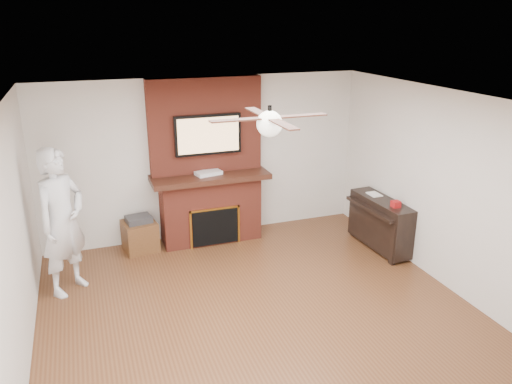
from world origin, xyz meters
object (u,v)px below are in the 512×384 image
object	(u,v)px
person	(62,222)
piano	(380,222)
side_table	(140,234)
fireplace	(209,178)

from	to	relation	value
person	piano	size ratio (longest dim) A/B	1.56
person	piano	world-z (taller)	person
side_table	person	bearing A→B (deg)	-147.16
fireplace	person	size ratio (longest dim) A/B	1.33
fireplace	piano	size ratio (longest dim) A/B	2.07
fireplace	person	distance (m)	2.31
fireplace	person	xyz separation A→B (m)	(-2.10, -0.95, -0.05)
person	side_table	size ratio (longest dim) A/B	3.50
fireplace	person	bearing A→B (deg)	-155.59
person	fireplace	bearing A→B (deg)	-20.08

